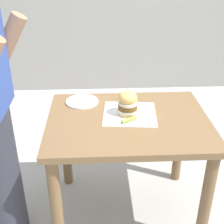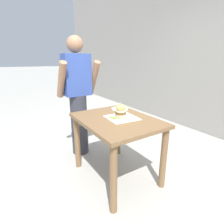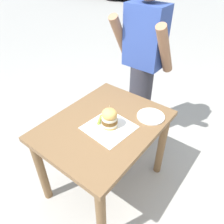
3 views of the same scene
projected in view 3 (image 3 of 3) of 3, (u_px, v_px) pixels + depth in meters
The scene contains 7 objects.
ground_plane at pixel (106, 182), 2.13m from camera, with size 80.00×80.00×0.00m, color #ADAAA3.
patio_table at pixel (104, 136), 1.76m from camera, with size 0.77×0.99×0.75m.
serving_paper at pixel (109, 127), 1.64m from camera, with size 0.33×0.33×0.00m, color white.
sandwich at pixel (109, 118), 1.60m from camera, with size 0.12×0.12×0.19m.
pickle_spear at pixel (100, 120), 1.69m from camera, with size 0.02×0.02×0.10m, color #8EA83D.
side_plate_with_forks at pixel (151, 116), 1.74m from camera, with size 0.22×0.22×0.02m.
diner_across_table at pixel (143, 67), 2.16m from camera, with size 0.55×0.35×1.69m.
Camera 3 is at (0.84, -0.97, 1.83)m, focal length 35.00 mm.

